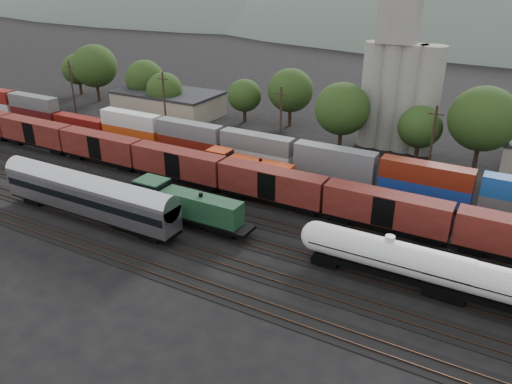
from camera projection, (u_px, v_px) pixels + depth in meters
The scene contains 12 objects.
ground at pixel (287, 229), 61.38m from camera, with size 600.00×600.00×0.00m, color black.
tracks at pixel (287, 229), 61.36m from camera, with size 180.00×33.20×0.20m.
green_locomotive at pixel (181, 204), 61.73m from camera, with size 17.85×3.15×4.72m.
tank_car_a at pixel (388, 256), 50.17m from camera, with size 18.84×3.37×4.94m.
passenger_coach at pixel (88, 194), 61.99m from camera, with size 26.49×3.27×6.02m.
orange_locomotive at pixel (244, 167), 73.66m from camera, with size 16.67×2.78×4.17m.
boxcar_string at pixel (326, 196), 62.77m from camera, with size 153.60×2.90×4.20m.
container_wall at pixel (315, 164), 73.31m from camera, with size 165.60×2.60×5.80m.
grain_silo at pixel (400, 85), 83.85m from camera, with size 13.40×5.00×29.00m.
industrial_sheds at pixel (412, 138), 85.40m from camera, with size 119.38×17.26×5.10m.
tree_band at pixel (383, 108), 85.38m from camera, with size 161.51×19.37×13.27m.
utility_poles at pixel (351, 133), 76.28m from camera, with size 122.20×0.36×12.00m.
Camera 1 is at (22.92, -48.97, 29.65)m, focal length 35.00 mm.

